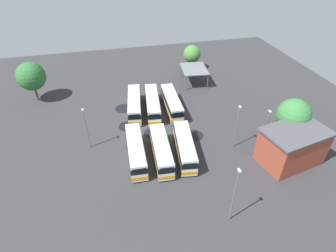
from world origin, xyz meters
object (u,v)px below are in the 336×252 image
object	(u,v)px
bus_row1_slot0	(136,150)
lamp_post_mid_lot	(234,194)
bus_row1_slot1	(161,150)
lamp_post_far_corner	(86,127)
tree_west_edge	(293,115)
bus_row0_slot1	(153,104)
tree_northeast	(31,76)
bus_row0_slot0	(135,104)
maintenance_shelter	(194,69)
lamp_post_near_entrance	(237,125)
bus_row0_slot2	(172,103)
bus_row1_slot2	(185,146)
tree_south_edge	(192,54)
lamp_post_by_building	(266,128)
depot_building	(292,146)

from	to	relation	value
bus_row1_slot0	lamp_post_mid_lot	xyz separation A→B (m)	(14.50, 10.11, 3.09)
bus_row1_slot1	lamp_post_far_corner	world-z (taller)	lamp_post_far_corner
tree_west_edge	bus_row0_slot1	bearing A→B (deg)	-126.59
bus_row1_slot0	tree_northeast	size ratio (longest dim) A/B	1.27
bus_row0_slot0	tree_west_edge	size ratio (longest dim) A/B	1.37
lamp_post_far_corner	tree_northeast	size ratio (longest dim) A/B	0.89
bus_row0_slot1	maintenance_shelter	size ratio (longest dim) A/B	1.45
lamp_post_near_entrance	bus_row0_slot2	bearing A→B (deg)	-151.77
bus_row0_slot2	lamp_post_near_entrance	distance (m)	16.18
tree_west_edge	lamp_post_near_entrance	bearing A→B (deg)	-96.05
bus_row1_slot0	tree_northeast	xyz separation A→B (m)	(-24.50, -18.49, 3.89)
bus_row1_slot0	bus_row1_slot1	distance (m)	4.12
bus_row1_slot0	lamp_post_near_entrance	distance (m)	17.20
bus_row0_slot1	bus_row1_slot2	xyz separation A→B (m)	(14.73, 2.52, -0.00)
lamp_post_near_entrance	tree_south_edge	size ratio (longest dim) A/B	1.25
bus_row1_slot2	lamp_post_far_corner	world-z (taller)	lamp_post_far_corner
bus_row0_slot0	tree_west_edge	distance (m)	29.94
lamp_post_by_building	bus_row0_slot1	bearing A→B (deg)	-134.97
lamp_post_far_corner	bus_row0_slot1	bearing A→B (deg)	124.25
tree_northeast	maintenance_shelter	bearing A→B (deg)	89.70
lamp_post_mid_lot	bus_row0_slot0	bearing A→B (deg)	-164.11
bus_row1_slot2	depot_building	bearing A→B (deg)	71.62
tree_west_edge	tree_south_edge	size ratio (longest dim) A/B	1.30
bus_row0_slot0	tree_northeast	bearing A→B (deg)	-116.08
bus_row1_slot1	tree_south_edge	size ratio (longest dim) A/B	1.64
depot_building	tree_northeast	bearing A→B (deg)	-125.84
bus_row1_slot1	maintenance_shelter	world-z (taller)	maintenance_shelter
bus_row0_slot0	bus_row0_slot2	distance (m)	7.69
bus_row0_slot1	lamp_post_near_entrance	distance (m)	18.80
bus_row0_slot0	bus_row1_slot2	xyz separation A→B (m)	(15.47, 6.16, -0.00)
lamp_post_near_entrance	maintenance_shelter	bearing A→B (deg)	178.05
lamp_post_by_building	bus_row0_slot0	bearing A→B (deg)	-130.44
bus_row0_slot2	lamp_post_near_entrance	bearing A→B (deg)	28.23
bus_row0_slot1	lamp_post_by_building	size ratio (longest dim) A/B	1.56
bus_row1_slot0	tree_northeast	bearing A→B (deg)	-142.96
bus_row0_slot1	depot_building	world-z (taller)	depot_building
lamp_post_far_corner	tree_west_edge	world-z (taller)	tree_west_edge
depot_building	lamp_post_far_corner	size ratio (longest dim) A/B	1.42
bus_row1_slot0	maintenance_shelter	size ratio (longest dim) A/B	1.35
bus_row1_slot0	depot_building	bearing A→B (deg)	75.40
bus_row1_slot1	bus_row1_slot2	world-z (taller)	same
depot_building	tree_west_edge	xyz separation A→B (m)	(-4.42, 2.45, 2.63)
tree_south_edge	lamp_post_by_building	bearing A→B (deg)	3.03
bus_row0_slot2	tree_west_edge	bearing A→B (deg)	48.71
lamp_post_near_entrance	bus_row0_slot0	bearing A→B (deg)	-135.51
bus_row0_slot2	bus_row1_slot0	bearing A→B (deg)	-35.47
lamp_post_far_corner	maintenance_shelter	bearing A→B (deg)	127.40
lamp_post_mid_lot	tree_northeast	xyz separation A→B (m)	(-39.00, -28.60, 0.79)
maintenance_shelter	bus_row1_slot1	bearing A→B (deg)	-28.68
lamp_post_far_corner	tree_west_edge	bearing A→B (deg)	78.57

